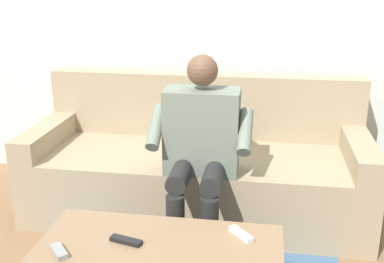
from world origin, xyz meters
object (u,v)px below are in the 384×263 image
Objects in this scene: remote_black at (126,241)px; remote_gray at (59,251)px; remote_white at (241,234)px; couch at (198,166)px; person_solo_seated at (200,143)px.

remote_gray reaches higher than remote_black.
remote_white reaches higher than remote_black.
remote_black is at bearing 82.79° from couch.
couch reaches higher than remote_white.
remote_white is at bearing 68.22° from remote_gray.
couch is 15.78× the size of remote_white.
remote_gray is at bearing 41.23° from remote_black.
remote_white is (-0.49, -0.13, 0.00)m from remote_black.
couch is at bearing -82.97° from remote_black.
remote_gray is at bearing 72.88° from couch.
person_solo_seated is 0.79m from remote_black.
remote_black is 0.51m from remote_white.
remote_white is (-0.27, 0.60, -0.20)m from person_solo_seated.
person_solo_seated is 7.63× the size of remote_black.
remote_white is at bearing 108.38° from couch.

